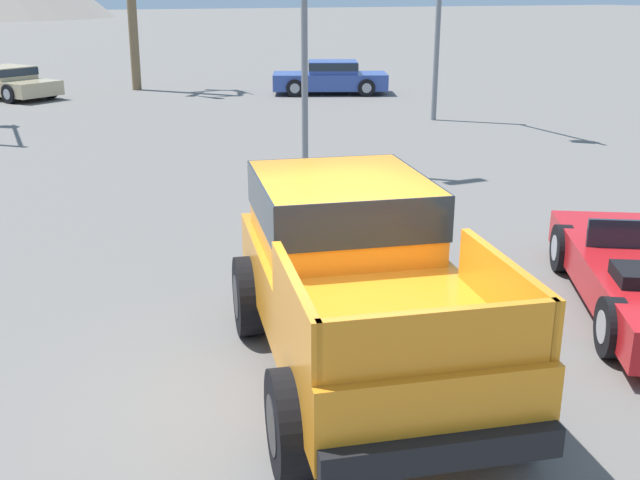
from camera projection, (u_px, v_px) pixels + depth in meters
The scene contains 4 objects.
ground_plane at pixel (325, 384), 7.59m from camera, with size 320.00×320.00×0.00m, color slate.
orange_pickup_truck at pixel (354, 271), 7.60m from camera, with size 2.95×4.96×1.93m.
parked_car_blue at pixel (331, 77), 28.75m from camera, with size 4.68×3.30×1.24m.
parked_car_tan at pixel (7, 82), 27.61m from camera, with size 3.66×4.41×1.15m.
Camera 1 is at (-2.82, -6.12, 3.80)m, focal length 42.00 mm.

